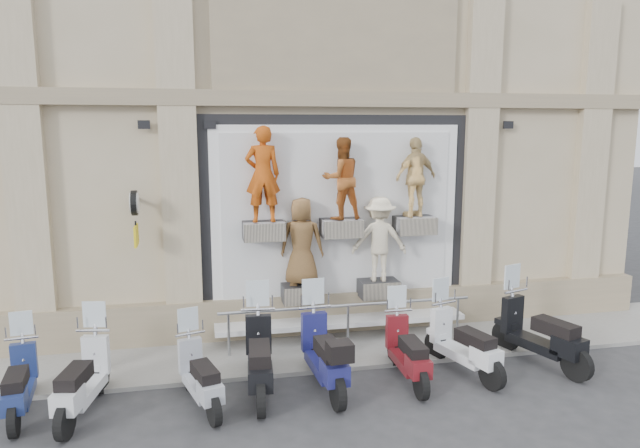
% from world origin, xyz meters
% --- Properties ---
extents(ground, '(90.00, 90.00, 0.00)m').
position_xyz_m(ground, '(0.00, 0.00, 0.00)').
color(ground, '#313133').
rests_on(ground, ground).
extents(sidewalk, '(16.00, 2.20, 0.08)m').
position_xyz_m(sidewalk, '(0.00, 2.10, 0.04)').
color(sidewalk, '#9A9791').
rests_on(sidewalk, ground).
extents(building, '(14.00, 8.60, 12.00)m').
position_xyz_m(building, '(0.00, 7.00, 6.00)').
color(building, tan).
rests_on(building, ground).
extents(shop_vitrine, '(5.60, 0.86, 4.30)m').
position_xyz_m(shop_vitrine, '(0.04, 2.74, 2.39)').
color(shop_vitrine, black).
rests_on(shop_vitrine, ground).
extents(guard_rail, '(5.06, 0.10, 0.93)m').
position_xyz_m(guard_rail, '(0.00, 2.00, 0.47)').
color(guard_rail, '#9EA0A5').
rests_on(guard_rail, ground).
extents(clock_sign_bracket, '(0.10, 0.80, 1.02)m').
position_xyz_m(clock_sign_bracket, '(-3.90, 2.47, 2.80)').
color(clock_sign_bracket, black).
rests_on(clock_sign_bracket, ground).
extents(scooter_a, '(0.74, 1.84, 1.45)m').
position_xyz_m(scooter_a, '(-5.49, 0.54, 0.73)').
color(scooter_a, navy).
rests_on(scooter_a, ground).
extents(scooter_b, '(0.91, 2.02, 1.58)m').
position_xyz_m(scooter_b, '(-4.56, 0.37, 0.79)').
color(scooter_b, silver).
rests_on(scooter_b, ground).
extents(scooter_c, '(0.99, 1.85, 1.44)m').
position_xyz_m(scooter_c, '(-2.83, 0.23, 0.72)').
color(scooter_c, '#999CA6').
rests_on(scooter_c, ground).
extents(scooter_d, '(0.80, 2.16, 1.72)m').
position_xyz_m(scooter_d, '(-1.88, 0.50, 0.86)').
color(scooter_d, black).
rests_on(scooter_d, ground).
extents(scooter_e, '(0.74, 2.14, 1.71)m').
position_xyz_m(scooter_e, '(-0.82, 0.46, 0.85)').
color(scooter_e, navy).
rests_on(scooter_e, ground).
extents(scooter_f, '(0.59, 1.88, 1.52)m').
position_xyz_m(scooter_f, '(0.63, 0.44, 0.76)').
color(scooter_f, '#5F1016').
rests_on(scooter_f, ground).
extents(scooter_g, '(1.10, 2.04, 1.59)m').
position_xyz_m(scooter_g, '(1.69, 0.51, 0.80)').
color(scooter_g, silver).
rests_on(scooter_g, ground).
extents(scooter_h, '(1.27, 2.23, 1.74)m').
position_xyz_m(scooter_h, '(3.23, 0.56, 0.87)').
color(scooter_h, black).
rests_on(scooter_h, ground).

